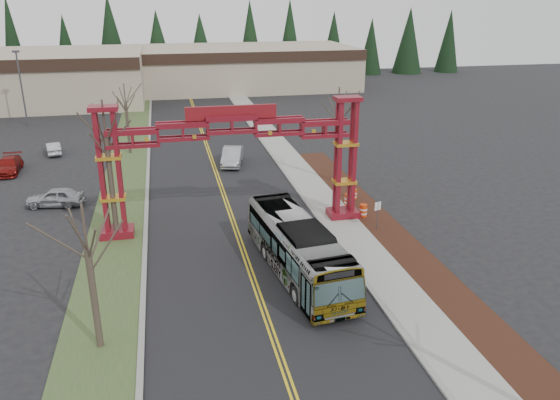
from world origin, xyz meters
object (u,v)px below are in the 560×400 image
object	(u,v)px
parked_car_mid_a	(9,165)
light_pole_far	(21,83)
barrel_north	(354,195)
parked_car_far_a	(53,148)
street_sign	(378,210)
gateway_arch	(232,145)
bare_tree_median_near	(87,250)
bare_tree_median_mid	(106,137)
bare_tree_median_far	(126,104)
transit_bus	(298,248)
retail_building_east	(243,67)
bare_tree_right_far	(338,114)
parked_car_near_a	(55,197)
barrel_mid	(348,200)
silver_sedan	(232,156)
barrel_south	(363,211)

from	to	relation	value
parked_car_mid_a	light_pole_far	bearing A→B (deg)	94.68
barrel_north	parked_car_mid_a	bearing A→B (deg)	154.66
parked_car_far_a	light_pole_far	bearing A→B (deg)	-83.06
street_sign	parked_car_far_a	bearing A→B (deg)	134.59
gateway_arch	parked_car_far_a	size ratio (longest dim) A/B	4.85
bare_tree_median_near	bare_tree_median_mid	size ratio (longest dim) A/B	0.76
parked_car_mid_a	bare_tree_median_far	world-z (taller)	bare_tree_median_far
transit_bus	bare_tree_median_mid	size ratio (longest dim) A/B	1.27
retail_building_east	bare_tree_right_far	distance (m)	54.06
street_sign	transit_bus	bearing A→B (deg)	-144.53
street_sign	gateway_arch	bearing A→B (deg)	163.37
parked_car_near_a	bare_tree_median_far	distance (m)	15.87
gateway_arch	barrel_mid	size ratio (longest dim) A/B	17.42
bare_tree_median_near	barrel_north	size ratio (longest dim) A/B	7.66
retail_building_east	barrel_north	size ratio (longest dim) A/B	40.85
barrel_mid	light_pole_far	bearing A→B (deg)	130.92
silver_sedan	bare_tree_right_far	world-z (taller)	bare_tree_right_far
street_sign	bare_tree_right_far	bearing A→B (deg)	87.34
parked_car_far_a	bare_tree_median_near	distance (m)	36.51
bare_tree_median_far	parked_car_near_a	bearing A→B (deg)	-109.24
bare_tree_median_far	barrel_mid	size ratio (longest dim) A/B	6.86
parked_car_far_a	street_sign	size ratio (longest dim) A/B	1.74
gateway_arch	parked_car_near_a	distance (m)	15.65
retail_building_east	street_sign	world-z (taller)	retail_building_east
parked_car_mid_a	bare_tree_right_far	xyz separation A→B (m)	(28.64, -8.91, 5.34)
barrel_south	parked_car_near_a	bearing A→B (deg)	162.07
parked_car_mid_a	bare_tree_right_far	bearing A→B (deg)	-19.49
parked_car_near_a	bare_tree_median_far	bearing A→B (deg)	168.71
gateway_arch	parked_car_near_a	xyz separation A→B (m)	(-13.02, 6.92, -5.25)
retail_building_east	parked_car_mid_a	bearing A→B (deg)	-122.42
gateway_arch	parked_car_near_a	bearing A→B (deg)	152.02
barrel_north	bare_tree_median_mid	bearing A→B (deg)	-168.86
parked_car_mid_a	barrel_north	world-z (taller)	parked_car_mid_a
parked_car_near_a	barrel_north	size ratio (longest dim) A/B	4.64
bare_tree_median_near	light_pole_far	xyz separation A→B (m)	(-13.06, 49.59, 0.33)
parked_car_mid_a	parked_car_far_a	size ratio (longest dim) A/B	1.28
gateway_arch	bare_tree_right_far	distance (m)	12.78
silver_sedan	bare_tree_median_near	distance (m)	29.82
bare_tree_median_near	street_sign	size ratio (longest dim) A/B	3.31
parked_car_near_a	barrel_north	world-z (taller)	parked_car_near_a
retail_building_east	parked_car_near_a	xyz separation A→B (m)	(-23.02, -55.03, -2.78)
retail_building_east	transit_bus	bearing A→B (deg)	-96.00
parked_car_near_a	parked_car_mid_a	distance (m)	11.42
silver_sedan	barrel_mid	world-z (taller)	silver_sedan
parked_car_far_a	bare_tree_median_mid	bearing A→B (deg)	94.81
silver_sedan	bare_tree_median_mid	distance (m)	19.26
bare_tree_median_near	barrel_north	world-z (taller)	bare_tree_median_near
parked_car_far_a	barrel_south	xyz separation A→B (m)	(25.15, -23.08, -0.10)
bare_tree_median_near	transit_bus	bearing A→B (deg)	25.07
barrel_south	barrel_mid	bearing A→B (deg)	97.58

